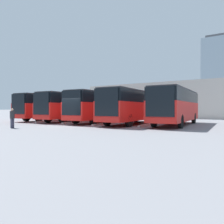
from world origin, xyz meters
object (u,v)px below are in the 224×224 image
bus_1 (133,106)px  bus_3 (74,106)px  bus_2 (102,106)px  bus_4 (52,106)px  bus_0 (176,106)px  pedestrian (12,118)px

bus_1 → bus_3: 8.14m
bus_2 → bus_4: 8.13m
bus_3 → bus_4: (4.06, -0.25, 0.00)m
bus_0 → pedestrian: bearing=42.4°
bus_0 → bus_4: 16.25m
bus_2 → pedestrian: (2.01, 9.59, -1.00)m
bus_0 → pedestrian: bus_0 is taller
bus_0 → bus_1: size_ratio=1.00×
bus_1 → bus_2: same height
bus_0 → bus_2: (8.13, 0.55, 0.00)m
bus_1 → bus_0: bearing=-169.6°
pedestrian → bus_2: bearing=145.7°
bus_0 → bus_1: same height
pedestrian → bus_1: bearing=124.1°
bus_2 → bus_1: bearing=171.9°
bus_4 → pedestrian: bus_4 is taller
bus_3 → bus_0: bearing=179.9°
bus_0 → bus_4: bearing=-1.7°
bus_2 → bus_0: bearing=-178.8°
bus_3 → bus_4: size_ratio=1.00×
bus_3 → bus_2: bearing=177.1°
bus_1 → pedestrian: bus_1 is taller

